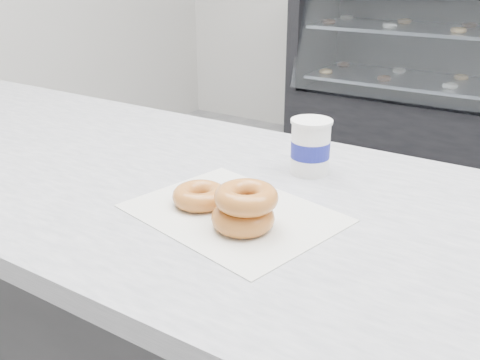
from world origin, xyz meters
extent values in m
cube|color=silver|center=(0.00, -0.60, 0.88)|extent=(3.06, 0.76, 0.04)
cube|color=black|center=(-1.16, 2.10, 0.88)|extent=(0.08, 0.70, 0.75)
cube|color=silver|center=(-0.01, -0.67, 0.90)|extent=(0.39, 0.33, 0.00)
torus|color=orange|center=(-0.08, -0.68, 0.92)|extent=(0.12, 0.12, 0.03)
torus|color=orange|center=(0.04, -0.71, 0.92)|extent=(0.10, 0.10, 0.04)
torus|color=orange|center=(0.04, -0.71, 0.96)|extent=(0.11, 0.11, 0.04)
cylinder|color=white|center=(0.02, -0.43, 0.96)|extent=(0.09, 0.09, 0.11)
cylinder|color=white|center=(0.02, -0.43, 1.01)|extent=(0.08, 0.08, 0.01)
cylinder|color=navy|center=(0.02, -0.43, 0.95)|extent=(0.09, 0.09, 0.03)
camera|label=1|loc=(0.45, -1.36, 1.31)|focal=40.00mm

